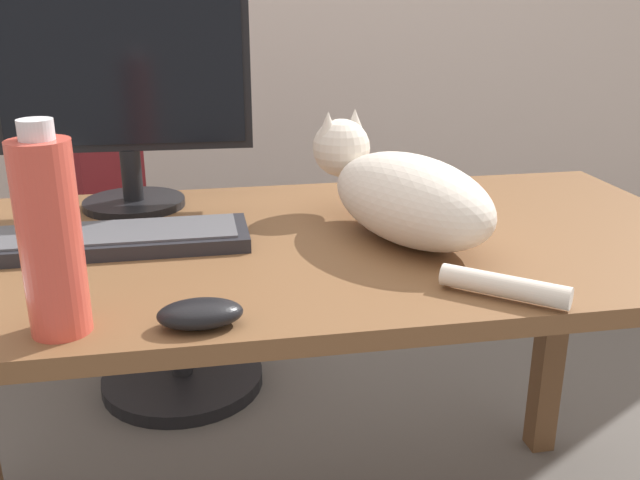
{
  "coord_description": "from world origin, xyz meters",
  "views": [
    {
      "loc": [
        -0.17,
        -1.14,
        1.13
      ],
      "look_at": [
        0.0,
        -0.18,
        0.79
      ],
      "focal_mm": 39.34,
      "sensor_mm": 36.0,
      "label": 1
    }
  ],
  "objects_px": {
    "computer_mouse": "(200,314)",
    "monitor": "(124,92)",
    "water_bottle": "(50,237)",
    "cat": "(402,193)",
    "office_chair": "(158,260)",
    "keyboard": "(117,239)"
  },
  "relations": [
    {
      "from": "computer_mouse",
      "to": "water_bottle",
      "type": "xyz_separation_m",
      "value": [
        -0.17,
        0.02,
        0.11
      ]
    },
    {
      "from": "keyboard",
      "to": "office_chair",
      "type": "bearing_deg",
      "value": 88.68
    },
    {
      "from": "keyboard",
      "to": "cat",
      "type": "height_order",
      "value": "cat"
    },
    {
      "from": "monitor",
      "to": "water_bottle",
      "type": "relative_size",
      "value": 1.79
    },
    {
      "from": "computer_mouse",
      "to": "water_bottle",
      "type": "bearing_deg",
      "value": 173.52
    },
    {
      "from": "office_chair",
      "to": "cat",
      "type": "distance_m",
      "value": 1.04
    },
    {
      "from": "cat",
      "to": "computer_mouse",
      "type": "xyz_separation_m",
      "value": [
        -0.35,
        -0.29,
        -0.06
      ]
    },
    {
      "from": "keyboard",
      "to": "cat",
      "type": "bearing_deg",
      "value": -5.17
    },
    {
      "from": "office_chair",
      "to": "keyboard",
      "type": "relative_size",
      "value": 2.11
    },
    {
      "from": "office_chair",
      "to": "cat",
      "type": "relative_size",
      "value": 1.6
    },
    {
      "from": "office_chair",
      "to": "water_bottle",
      "type": "xyz_separation_m",
      "value": [
        -0.06,
        -1.1,
        0.45
      ]
    },
    {
      "from": "monitor",
      "to": "keyboard",
      "type": "distance_m",
      "value": 0.32
    },
    {
      "from": "computer_mouse",
      "to": "monitor",
      "type": "bearing_deg",
      "value": 101.8
    },
    {
      "from": "keyboard",
      "to": "cat",
      "type": "relative_size",
      "value": 0.76
    },
    {
      "from": "cat",
      "to": "office_chair",
      "type": "bearing_deg",
      "value": 119.15
    },
    {
      "from": "monitor",
      "to": "keyboard",
      "type": "relative_size",
      "value": 1.09
    },
    {
      "from": "monitor",
      "to": "water_bottle",
      "type": "bearing_deg",
      "value": -95.74
    },
    {
      "from": "computer_mouse",
      "to": "water_bottle",
      "type": "height_order",
      "value": "water_bottle"
    },
    {
      "from": "water_bottle",
      "to": "computer_mouse",
      "type": "bearing_deg",
      "value": -6.48
    },
    {
      "from": "monitor",
      "to": "cat",
      "type": "height_order",
      "value": "monitor"
    },
    {
      "from": "office_chair",
      "to": "monitor",
      "type": "distance_m",
      "value": 0.78
    },
    {
      "from": "cat",
      "to": "water_bottle",
      "type": "distance_m",
      "value": 0.59
    }
  ]
}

